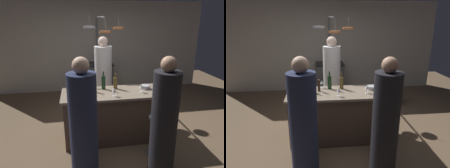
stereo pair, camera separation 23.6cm
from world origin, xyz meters
The scene contains 20 objects.
ground_plane centered at (0.00, 0.00, 0.00)m, with size 9.00×9.00×0.00m, color brown.
back_wall centered at (0.00, 2.85, 1.30)m, with size 6.40×0.16×2.60m, color beige.
kitchen_island centered at (0.00, 0.00, 0.45)m, with size 1.80×0.72×0.90m.
stove_range centered at (0.00, 2.45, 0.45)m, with size 0.80×0.64×0.89m.
chef centered at (-0.05, 0.99, 0.82)m, with size 0.37×0.37×1.77m.
bar_stool_left centered at (-0.52, -0.62, 0.38)m, with size 0.28×0.28×0.68m.
guest_left centered at (-0.56, -0.97, 0.80)m, with size 0.36×0.36×1.72m.
bar_stool_right centered at (0.59, -0.62, 0.38)m, with size 0.28×0.28×0.68m.
guest_right centered at (0.51, -1.01, 0.79)m, with size 0.36×0.36×1.70m.
overhead_pot_rack centered at (0.02, 1.79, 1.70)m, with size 0.90×1.55×2.17m.
potted_plant centered at (1.62, 1.39, 0.30)m, with size 0.36×0.36×0.52m.
pepper_mill centered at (-0.34, 0.08, 1.01)m, with size 0.05×0.05×0.21m, color #382319.
wine_bottle_amber centered at (0.07, 0.18, 1.01)m, with size 0.07×0.07×0.30m.
wine_bottle_red centered at (-0.15, 0.19, 1.03)m, with size 0.07×0.07×0.33m.
wine_bottle_rose centered at (-0.53, 0.11, 1.03)m, with size 0.07×0.07×0.33m.
wine_glass_near_left_guest centered at (0.47, -0.10, 1.01)m, with size 0.07×0.07×0.15m.
wine_glass_near_right_guest centered at (-0.03, -0.20, 1.01)m, with size 0.07×0.07×0.15m.
wine_glass_by_chef centered at (-0.29, 0.26, 1.01)m, with size 0.07×0.07×0.15m.
mixing_bowl_steel centered at (0.61, 0.08, 0.93)m, with size 0.17×0.17×0.06m, color #B7B7BC.
mixing_bowl_blue centered at (-0.61, -0.04, 0.94)m, with size 0.18×0.18×0.08m, color #334C6B.
Camera 1 is at (-0.60, -3.36, 2.15)m, focal length 33.26 mm.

